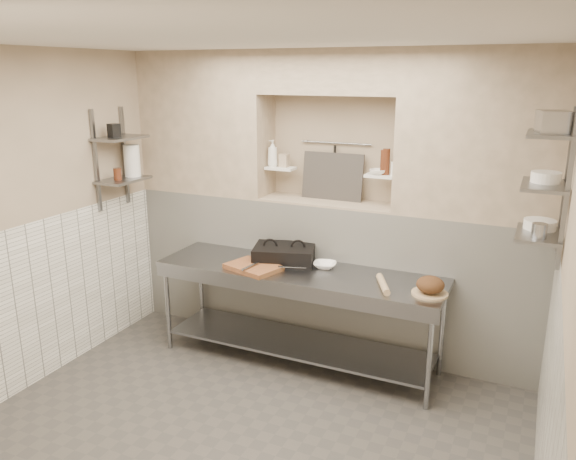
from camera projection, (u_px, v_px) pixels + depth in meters
The scene contains 48 objects.
floor at pixel (242, 441), 4.18m from camera, with size 4.00×3.90×0.10m, color #47433E.
ceiling at pixel (231, 29), 3.39m from camera, with size 4.00×3.90×0.10m, color silver.
wall_left at pixel (19, 223), 4.61m from camera, with size 0.10×3.90×2.80m, color tan.
wall_right at pixel (575, 307), 2.97m from camera, with size 0.10×3.90×2.80m, color tan.
wall_back at pixel (337, 198), 5.54m from camera, with size 4.00×0.10×2.80m, color tan.
backwall_lower at pixel (327, 273), 5.51m from camera, with size 4.00×0.40×1.40m, color white.
alcove_sill at pixel (328, 202), 5.31m from camera, with size 1.30×0.40×0.02m, color tan.
backwall_pillar_left at pixel (207, 123), 5.66m from camera, with size 1.35×0.40×1.40m, color tan.
backwall_pillar_right at pixel (481, 135), 4.60m from camera, with size 1.35×0.40×1.40m, color tan.
backwall_header at pixel (331, 72), 4.99m from camera, with size 1.30×0.40×0.40m, color tan.
wainscot_left at pixel (35, 304), 4.77m from camera, with size 0.02×3.90×1.40m, color white.
wainscot_right at pixel (546, 420), 3.18m from camera, with size 0.02×3.90×1.40m, color white.
alcove_shelf_left at pixel (281, 168), 5.44m from camera, with size 0.28×0.16×0.03m, color white.
alcove_shelf_right at pixel (381, 176), 5.04m from camera, with size 0.28×0.16×0.03m, color white.
utensil_rail at pixel (336, 143), 5.32m from camera, with size 0.02×0.02×0.70m, color gray.
hanging_steel at pixel (335, 161), 5.35m from camera, with size 0.02×0.02×0.30m, color black.
splash_panel at pixel (332, 176), 5.34m from camera, with size 0.60×0.02×0.45m, color #383330.
shelf_rail_left_a at pixel (125, 156), 5.56m from camera, with size 0.03×0.03×0.95m, color slate.
shelf_rail_left_b at pixel (96, 161), 5.21m from camera, with size 0.03×0.03×0.95m, color slate.
wall_shelf_left_lower at pixel (124, 180), 5.39m from camera, with size 0.30×0.50×0.03m, color slate.
wall_shelf_left_upper at pixel (120, 138), 5.28m from camera, with size 0.30×0.50×0.03m, color slate.
shelf_rail_right_a at pixel (566, 182), 3.97m from camera, with size 0.03×0.03×1.05m, color slate.
shelf_rail_right_b at pixel (567, 193), 3.62m from camera, with size 0.03×0.03×1.05m, color slate.
wall_shelf_right_lower at pixel (539, 234), 3.94m from camera, with size 0.30×0.50×0.03m, color slate.
wall_shelf_right_mid at pixel (545, 185), 3.85m from camera, with size 0.30×0.50×0.03m, color slate.
wall_shelf_right_upper at pixel (551, 134), 3.75m from camera, with size 0.30×0.50×0.03m, color slate.
prep_table at pixel (298, 297), 5.05m from camera, with size 2.60×0.70×0.90m.
panini_press at pixel (284, 254), 5.19m from camera, with size 0.64×0.54×0.15m.
cutting_board at pixel (253, 267), 5.00m from camera, with size 0.46×0.32×0.04m, color brown.
knife_blade at pixel (292, 267), 4.93m from camera, with size 0.25×0.03×0.01m, color gray.
tongs at pixel (250, 266), 4.93m from camera, with size 0.02×0.02×0.24m, color gray.
mixing_bowl at pixel (325, 265), 5.04m from camera, with size 0.20×0.20×0.05m, color white.
rolling_pin at pixel (383, 284), 4.58m from camera, with size 0.06×0.06×0.38m, color tan.
bread_board at pixel (430, 293), 4.44m from camera, with size 0.29×0.29×0.02m, color tan.
bread_loaf at pixel (430, 285), 4.42m from camera, with size 0.22×0.22×0.13m, color #4C2D19.
bottle_soap at pixel (273, 153), 5.42m from camera, with size 0.10×0.10×0.26m, color white.
jar_alcove at pixel (284, 160), 5.42m from camera, with size 0.08×0.08×0.12m, color tan.
bowl_alcove at pixel (377, 172), 5.03m from camera, with size 0.15×0.15×0.05m, color white.
condiment_a at pixel (386, 162), 4.99m from camera, with size 0.06×0.06×0.23m, color #4B2111.
condiment_b at pixel (383, 162), 5.00m from camera, with size 0.06×0.06×0.22m, color #4B2111.
condiment_c at pixel (395, 169), 4.96m from camera, with size 0.07×0.07×0.12m, color white.
jug_left at pixel (132, 161), 5.47m from camera, with size 0.15×0.15×0.31m, color white.
jar_left at pixel (118, 174), 5.30m from camera, with size 0.07×0.07×0.11m, color #4B2111.
box_left_upper at pixel (114, 131), 5.19m from camera, with size 0.09×0.09×0.13m, color black.
bowl_right at pixel (540, 224), 4.02m from camera, with size 0.22×0.22×0.07m, color white.
canister_right at pixel (539, 231), 3.80m from camera, with size 0.10×0.10×0.10m, color gray.
bowl_right_mid at pixel (546, 177), 3.87m from camera, with size 0.20×0.20×0.07m, color white.
basket_right at pixel (553, 122), 3.68m from camera, with size 0.19×0.23×0.14m, color gray.
Camera 1 is at (1.81, -3.13, 2.60)m, focal length 35.00 mm.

